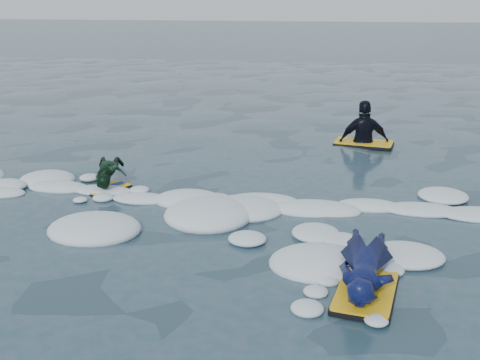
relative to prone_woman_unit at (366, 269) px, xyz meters
name	(u,v)px	position (x,y,z in m)	size (l,w,h in m)	color
ground	(175,238)	(-2.44, 1.03, -0.23)	(120.00, 120.00, 0.00)	#182F3B
foam_band	(193,211)	(-2.44, 2.06, -0.23)	(12.00, 3.10, 0.30)	white
prone_woman_unit	(366,269)	(0.00, 0.00, 0.00)	(0.82, 1.74, 0.44)	black
prone_child_unit	(110,174)	(-4.06, 2.99, 0.00)	(0.77, 1.24, 0.44)	black
waiting_rider_unit	(364,143)	(0.26, 6.51, -0.17)	(1.32, 0.88, 1.82)	black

